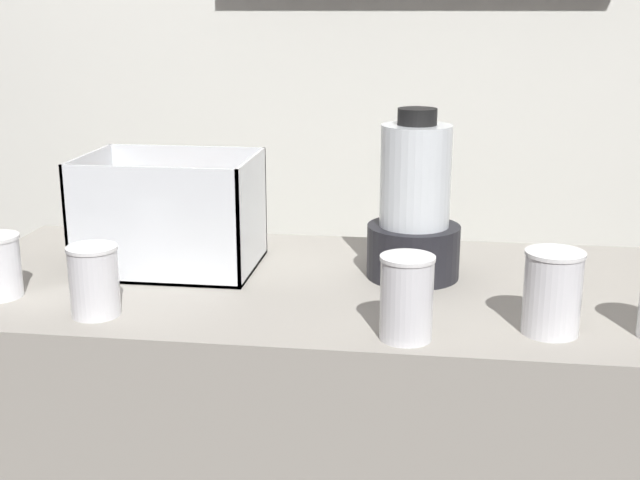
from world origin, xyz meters
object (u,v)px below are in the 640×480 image
object	(u,v)px
juice_cup_pomegranate_left	(94,284)
juice_cup_beet_right	(552,298)
carrot_display_bin	(174,233)
juice_cup_carrot_middle	(406,303)
blender_pitcher	(414,211)

from	to	relation	value
juice_cup_pomegranate_left	juice_cup_beet_right	size ratio (longest dim) A/B	0.89
carrot_display_bin	juice_cup_carrot_middle	xyz separation A→B (m)	(0.47, -0.31, -0.01)
juice_cup_beet_right	juice_cup_pomegranate_left	bearing A→B (deg)	-178.19
blender_pitcher	juice_cup_carrot_middle	distance (m)	0.32
carrot_display_bin	juice_cup_carrot_middle	bearing A→B (deg)	-33.91
juice_cup_carrot_middle	juice_cup_pomegranate_left	bearing A→B (deg)	176.47
juice_cup_pomegranate_left	juice_cup_carrot_middle	world-z (taller)	juice_cup_carrot_middle
juice_cup_carrot_middle	carrot_display_bin	bearing A→B (deg)	146.09
carrot_display_bin	blender_pitcher	world-z (taller)	blender_pitcher
juice_cup_carrot_middle	juice_cup_beet_right	size ratio (longest dim) A/B	1.00
juice_cup_carrot_middle	juice_cup_beet_right	bearing A→B (deg)	13.83
carrot_display_bin	blender_pitcher	xyz separation A→B (m)	(0.47, -0.00, 0.06)
juice_cup_carrot_middle	blender_pitcher	bearing A→B (deg)	89.84
carrot_display_bin	juice_cup_pomegranate_left	size ratio (longest dim) A/B	2.78
juice_cup_beet_right	blender_pitcher	bearing A→B (deg)	130.98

